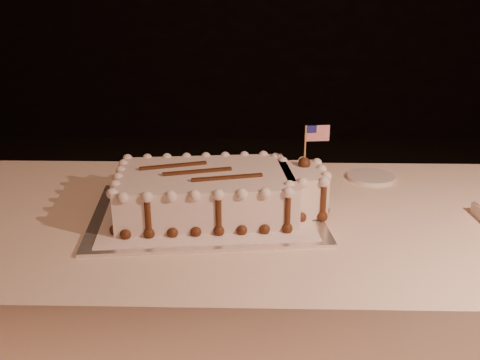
{
  "coord_description": "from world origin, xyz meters",
  "views": [
    {
      "loc": [
        -0.03,
        -0.58,
        1.26
      ],
      "look_at": [
        -0.05,
        0.6,
        0.84
      ],
      "focal_mm": 40.0,
      "sensor_mm": 36.0,
      "label": 1
    }
  ],
  "objects_px": {
    "sheet_cake": "(218,191)",
    "banquet_table": "(261,345)",
    "side_plate": "(371,177)",
    "cake_board": "(207,213)"
  },
  "relations": [
    {
      "from": "cake_board",
      "to": "sheet_cake",
      "type": "relative_size",
      "value": 1.04
    },
    {
      "from": "sheet_cake",
      "to": "side_plate",
      "type": "height_order",
      "value": "sheet_cake"
    },
    {
      "from": "cake_board",
      "to": "sheet_cake",
      "type": "xyz_separation_m",
      "value": [
        0.03,
        0.0,
        0.05
      ]
    },
    {
      "from": "cake_board",
      "to": "sheet_cake",
      "type": "bearing_deg",
      "value": 0.14
    },
    {
      "from": "cake_board",
      "to": "side_plate",
      "type": "distance_m",
      "value": 0.52
    },
    {
      "from": "cake_board",
      "to": "side_plate",
      "type": "height_order",
      "value": "side_plate"
    },
    {
      "from": "sheet_cake",
      "to": "banquet_table",
      "type": "bearing_deg",
      "value": 0.31
    },
    {
      "from": "sheet_cake",
      "to": "side_plate",
      "type": "bearing_deg",
      "value": 31.75
    },
    {
      "from": "banquet_table",
      "to": "cake_board",
      "type": "bearing_deg",
      "value": -178.41
    },
    {
      "from": "cake_board",
      "to": "sheet_cake",
      "type": "height_order",
      "value": "sheet_cake"
    }
  ]
}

